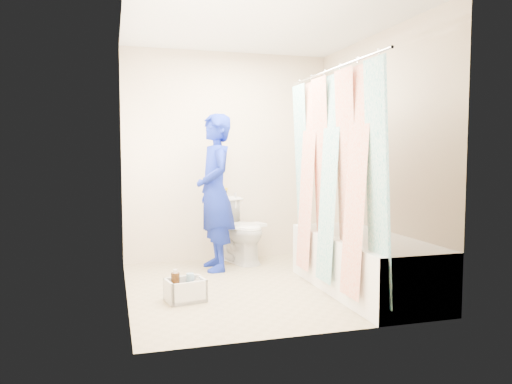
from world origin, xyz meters
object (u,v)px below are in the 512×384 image
object	(u,v)px
toilet	(240,230)
cleaning_caddy	(187,291)
plumber	(215,192)
bathtub	(364,262)

from	to	relation	value
toilet	cleaning_caddy	xyz separation A→B (m)	(-0.81, -1.34, -0.28)
plumber	cleaning_caddy	size ratio (longest dim) A/B	4.70
bathtub	toilet	size ratio (longest dim) A/B	2.37
plumber	cleaning_caddy	xyz separation A→B (m)	(-0.46, -1.06, -0.74)
plumber	cleaning_caddy	distance (m)	1.37
bathtub	toilet	distance (m)	1.68
toilet	bathtub	bearing A→B (deg)	-79.91
bathtub	cleaning_caddy	world-z (taller)	bathtub
toilet	plumber	size ratio (longest dim) A/B	0.45
toilet	plumber	xyz separation A→B (m)	(-0.34, -0.29, 0.46)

